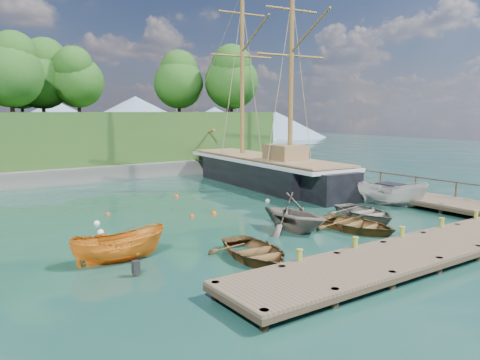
% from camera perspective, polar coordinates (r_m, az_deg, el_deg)
% --- Properties ---
extents(ground, '(160.00, 160.00, 0.00)m').
position_cam_1_polar(ground, '(24.05, 6.30, -6.30)').
color(ground, '#163D2C').
rests_on(ground, ground).
extents(dock_near, '(20.00, 3.20, 1.10)m').
position_cam_1_polar(dock_near, '(21.25, 22.16, -7.64)').
color(dock_near, brown).
rests_on(dock_near, ground).
extents(dock_east, '(3.20, 24.00, 1.10)m').
position_cam_1_polar(dock_east, '(36.76, 12.83, -0.66)').
color(dock_east, brown).
rests_on(dock_east, ground).
extents(bollard_0, '(0.26, 0.26, 0.45)m').
position_cam_1_polar(bollard_0, '(17.86, 7.23, -11.56)').
color(bollard_0, olive).
rests_on(bollard_0, ground).
extents(bollard_1, '(0.26, 0.26, 0.45)m').
position_cam_1_polar(bollard_1, '(19.88, 13.81, -9.65)').
color(bollard_1, olive).
rests_on(bollard_1, ground).
extents(bollard_2, '(0.26, 0.26, 0.45)m').
position_cam_1_polar(bollard_2, '(22.13, 19.06, -8.02)').
color(bollard_2, olive).
rests_on(bollard_2, ground).
extents(bollard_3, '(0.26, 0.26, 0.45)m').
position_cam_1_polar(bollard_3, '(24.53, 23.28, -6.65)').
color(bollard_3, olive).
rests_on(bollard_3, ground).
extents(bollard_4, '(0.26, 0.26, 0.45)m').
position_cam_1_polar(bollard_4, '(27.06, 26.71, -5.50)').
color(bollard_4, olive).
rests_on(bollard_4, ground).
extents(rowboat_0, '(3.71, 4.74, 0.90)m').
position_cam_1_polar(rowboat_0, '(19.66, 1.82, -9.61)').
color(rowboat_0, brown).
rests_on(rowboat_0, ground).
extents(rowboat_1, '(4.02, 4.47, 2.10)m').
position_cam_1_polar(rowboat_1, '(24.26, 6.50, -6.17)').
color(rowboat_1, '#675F55').
rests_on(rowboat_1, ground).
extents(rowboat_2, '(3.70, 4.74, 0.90)m').
position_cam_1_polar(rowboat_2, '(24.84, 14.01, -6.02)').
color(rowboat_2, brown).
rests_on(rowboat_2, ground).
extents(rowboat_3, '(3.71, 4.74, 0.89)m').
position_cam_1_polar(rowboat_3, '(27.89, 14.94, -4.49)').
color(rowboat_3, '#645F54').
rests_on(rowboat_3, ground).
extents(motorboat_orange, '(3.98, 1.81, 1.49)m').
position_cam_1_polar(motorboat_orange, '(19.93, -14.46, -9.63)').
color(motorboat_orange, orange).
rests_on(motorboat_orange, ground).
extents(cabin_boat_white, '(3.45, 5.08, 1.84)m').
position_cam_1_polar(cabin_boat_white, '(31.99, 17.76, -2.97)').
color(cabin_boat_white, '#BBBAB5').
rests_on(cabin_boat_white, ground).
extents(schooner, '(5.91, 25.66, 18.46)m').
position_cam_1_polar(schooner, '(38.66, 2.97, 0.86)').
color(schooner, black).
rests_on(schooner, ground).
extents(mooring_buoy_0, '(0.34, 0.34, 0.34)m').
position_cam_1_polar(mooring_buoy_0, '(24.72, -16.63, -6.20)').
color(mooring_buoy_0, white).
rests_on(mooring_buoy_0, ground).
extents(mooring_buoy_1, '(0.28, 0.28, 0.28)m').
position_cam_1_polar(mooring_buoy_1, '(27.35, -5.84, -4.50)').
color(mooring_buoy_1, '#E64706').
rests_on(mooring_buoy_1, ground).
extents(mooring_buoy_2, '(0.34, 0.34, 0.34)m').
position_cam_1_polar(mooring_buoy_2, '(28.02, -3.19, -4.16)').
color(mooring_buoy_2, '#E35A00').
rests_on(mooring_buoy_2, ground).
extents(mooring_buoy_3, '(0.33, 0.33, 0.33)m').
position_cam_1_polar(mooring_buoy_3, '(31.91, 3.39, -2.61)').
color(mooring_buoy_3, silver).
rests_on(mooring_buoy_3, ground).
extents(mooring_buoy_4, '(0.28, 0.28, 0.28)m').
position_cam_1_polar(mooring_buoy_4, '(28.79, -15.81, -4.12)').
color(mooring_buoy_4, red).
rests_on(mooring_buoy_4, ground).
extents(mooring_buoy_5, '(0.35, 0.35, 0.35)m').
position_cam_1_polar(mooring_buoy_5, '(33.71, -7.73, -2.08)').
color(mooring_buoy_5, red).
rests_on(mooring_buoy_5, ground).
extents(mooring_buoy_6, '(0.35, 0.35, 0.35)m').
position_cam_1_polar(mooring_buoy_6, '(26.70, -17.05, -5.15)').
color(mooring_buoy_6, white).
rests_on(mooring_buoy_6, ground).
extents(mooring_buoy_7, '(0.34, 0.34, 0.34)m').
position_cam_1_polar(mooring_buoy_7, '(28.64, 6.79, -3.93)').
color(mooring_buoy_7, orange).
rests_on(mooring_buoy_7, ground).
extents(distant_ridge, '(117.00, 40.00, 10.00)m').
position_cam_1_polar(distant_ridge, '(89.77, -21.96, 6.67)').
color(distant_ridge, '#728CA5').
rests_on(distant_ridge, ground).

